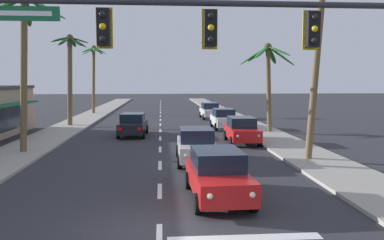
{
  "coord_description": "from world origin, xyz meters",
  "views": [
    {
      "loc": [
        0.07,
        -10.25,
        4.04
      ],
      "look_at": [
        1.51,
        8.0,
        2.2
      ],
      "focal_mm": 36.92,
      "sensor_mm": 36.0,
      "label": 1
    }
  ],
  "objects_px": {
    "sedan_parked_mid_kerb": "(224,119)",
    "palm_right_third": "(268,69)",
    "sedan_oncoming_far": "(133,124)",
    "sedan_lead_at_stop_bar": "(218,174)",
    "palm_left_farthest": "(94,65)",
    "palm_right_second": "(320,20)",
    "traffic_signal_mast": "(275,47)",
    "sedan_third_in_queue": "(196,145)",
    "sedan_parked_nearest_kerb": "(210,110)",
    "palm_left_third": "(70,65)",
    "palm_left_second": "(24,40)",
    "sedan_parked_far_kerb": "(242,130)"
  },
  "relations": [
    {
      "from": "sedan_lead_at_stop_bar",
      "to": "traffic_signal_mast",
      "type": "bearing_deg",
      "value": -68.39
    },
    {
      "from": "palm_right_second",
      "to": "sedan_parked_nearest_kerb",
      "type": "bearing_deg",
      "value": 96.39
    },
    {
      "from": "sedan_oncoming_far",
      "to": "sedan_lead_at_stop_bar",
      "type": "bearing_deg",
      "value": -75.88
    },
    {
      "from": "palm_right_third",
      "to": "palm_left_farthest",
      "type": "bearing_deg",
      "value": 130.72
    },
    {
      "from": "palm_left_farthest",
      "to": "palm_left_second",
      "type": "bearing_deg",
      "value": -88.55
    },
    {
      "from": "sedan_parked_mid_kerb",
      "to": "sedan_parked_far_kerb",
      "type": "relative_size",
      "value": 1.0
    },
    {
      "from": "sedan_third_in_queue",
      "to": "palm_left_farthest",
      "type": "height_order",
      "value": "palm_left_farthest"
    },
    {
      "from": "sedan_lead_at_stop_bar",
      "to": "sedan_parked_far_kerb",
      "type": "xyz_separation_m",
      "value": [
        3.29,
        11.89,
        0.0
      ]
    },
    {
      "from": "palm_left_farthest",
      "to": "palm_right_second",
      "type": "relative_size",
      "value": 0.85
    },
    {
      "from": "sedan_lead_at_stop_bar",
      "to": "palm_right_second",
      "type": "distance_m",
      "value": 10.33
    },
    {
      "from": "sedan_lead_at_stop_bar",
      "to": "sedan_oncoming_far",
      "type": "distance_m",
      "value": 16.17
    },
    {
      "from": "sedan_lead_at_stop_bar",
      "to": "palm_right_third",
      "type": "relative_size",
      "value": 0.66
    },
    {
      "from": "sedan_parked_mid_kerb",
      "to": "palm_left_second",
      "type": "height_order",
      "value": "palm_left_second"
    },
    {
      "from": "sedan_parked_far_kerb",
      "to": "palm_left_third",
      "type": "xyz_separation_m",
      "value": [
        -13.07,
        10.26,
        4.54
      ]
    },
    {
      "from": "palm_left_third",
      "to": "palm_right_second",
      "type": "bearing_deg",
      "value": -46.1
    },
    {
      "from": "sedan_third_in_queue",
      "to": "sedan_parked_mid_kerb",
      "type": "height_order",
      "value": "same"
    },
    {
      "from": "sedan_parked_mid_kerb",
      "to": "palm_right_third",
      "type": "xyz_separation_m",
      "value": [
        2.87,
        -3.02,
        4.05
      ]
    },
    {
      "from": "sedan_third_in_queue",
      "to": "sedan_parked_mid_kerb",
      "type": "relative_size",
      "value": 1.0
    },
    {
      "from": "sedan_parked_mid_kerb",
      "to": "sedan_parked_far_kerb",
      "type": "distance_m",
      "value": 7.65
    },
    {
      "from": "palm_left_third",
      "to": "sedan_lead_at_stop_bar",
      "type": "bearing_deg",
      "value": -66.18
    },
    {
      "from": "sedan_parked_nearest_kerb",
      "to": "palm_left_second",
      "type": "height_order",
      "value": "palm_left_second"
    },
    {
      "from": "sedan_parked_far_kerb",
      "to": "sedan_third_in_queue",
      "type": "bearing_deg",
      "value": -121.07
    },
    {
      "from": "sedan_parked_mid_kerb",
      "to": "palm_left_third",
      "type": "height_order",
      "value": "palm_left_third"
    },
    {
      "from": "traffic_signal_mast",
      "to": "sedan_oncoming_far",
      "type": "distance_m",
      "value": 19.57
    },
    {
      "from": "traffic_signal_mast",
      "to": "sedan_parked_nearest_kerb",
      "type": "relative_size",
      "value": 2.5
    },
    {
      "from": "sedan_parked_mid_kerb",
      "to": "palm_left_farthest",
      "type": "xyz_separation_m",
      "value": [
        -13.23,
        15.69,
        5.01
      ]
    },
    {
      "from": "sedan_parked_nearest_kerb",
      "to": "palm_right_second",
      "type": "relative_size",
      "value": 0.47
    },
    {
      "from": "sedan_parked_far_kerb",
      "to": "sedan_lead_at_stop_bar",
      "type": "bearing_deg",
      "value": -105.47
    },
    {
      "from": "palm_left_second",
      "to": "sedan_third_in_queue",
      "type": "bearing_deg",
      "value": -18.39
    },
    {
      "from": "sedan_parked_far_kerb",
      "to": "traffic_signal_mast",
      "type": "bearing_deg",
      "value": -98.48
    },
    {
      "from": "traffic_signal_mast",
      "to": "sedan_parked_nearest_kerb",
      "type": "bearing_deg",
      "value": 85.99
    },
    {
      "from": "sedan_parked_nearest_kerb",
      "to": "sedan_parked_mid_kerb",
      "type": "height_order",
      "value": "same"
    },
    {
      "from": "sedan_lead_at_stop_bar",
      "to": "palm_right_second",
      "type": "xyz_separation_m",
      "value": [
        5.83,
        5.93,
        6.12
      ]
    },
    {
      "from": "sedan_parked_nearest_kerb",
      "to": "sedan_parked_mid_kerb",
      "type": "relative_size",
      "value": 1.0
    },
    {
      "from": "sedan_oncoming_far",
      "to": "palm_left_farthest",
      "type": "distance_m",
      "value": 21.03
    },
    {
      "from": "sedan_third_in_queue",
      "to": "palm_right_second",
      "type": "distance_m",
      "value": 8.58
    },
    {
      "from": "sedan_third_in_queue",
      "to": "palm_right_second",
      "type": "height_order",
      "value": "palm_right_second"
    },
    {
      "from": "sedan_parked_mid_kerb",
      "to": "sedan_parked_far_kerb",
      "type": "bearing_deg",
      "value": -90.38
    },
    {
      "from": "traffic_signal_mast",
      "to": "sedan_third_in_queue",
      "type": "distance_m",
      "value": 9.88
    },
    {
      "from": "sedan_third_in_queue",
      "to": "palm_right_third",
      "type": "height_order",
      "value": "palm_right_third"
    },
    {
      "from": "sedan_lead_at_stop_bar",
      "to": "palm_left_third",
      "type": "height_order",
      "value": "palm_left_third"
    },
    {
      "from": "sedan_lead_at_stop_bar",
      "to": "palm_right_third",
      "type": "xyz_separation_m",
      "value": [
        6.21,
        16.52,
        4.05
      ]
    },
    {
      "from": "palm_left_farthest",
      "to": "palm_right_third",
      "type": "bearing_deg",
      "value": -49.28
    },
    {
      "from": "sedan_lead_at_stop_bar",
      "to": "sedan_third_in_queue",
      "type": "xyz_separation_m",
      "value": [
        -0.18,
        6.13,
        0.0
      ]
    },
    {
      "from": "palm_left_second",
      "to": "traffic_signal_mast",
      "type": "bearing_deg",
      "value": -49.09
    },
    {
      "from": "palm_left_second",
      "to": "palm_right_second",
      "type": "xyz_separation_m",
      "value": [
        15.06,
        -3.21,
        0.74
      ]
    },
    {
      "from": "palm_left_second",
      "to": "palm_left_third",
      "type": "relative_size",
      "value": 1.09
    },
    {
      "from": "sedan_oncoming_far",
      "to": "sedan_parked_far_kerb",
      "type": "bearing_deg",
      "value": -27.66
    },
    {
      "from": "traffic_signal_mast",
      "to": "palm_right_second",
      "type": "relative_size",
      "value": 1.16
    },
    {
      "from": "palm_right_second",
      "to": "palm_left_farthest",
      "type": "bearing_deg",
      "value": 118.22
    }
  ]
}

